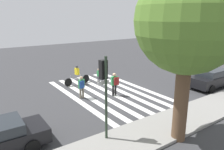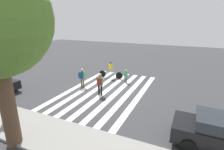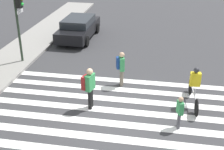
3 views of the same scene
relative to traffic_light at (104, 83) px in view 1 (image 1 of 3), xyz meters
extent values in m
plane|color=#38383A|center=(-3.83, -5.39, -2.79)|extent=(60.00, 60.00, 0.00)
cube|color=gray|center=(-3.83, 0.86, -2.72)|extent=(36.00, 2.50, 0.14)
cube|color=white|center=(-6.49, -5.39, -2.79)|extent=(0.42, 10.00, 0.01)
cube|color=white|center=(-5.60, -5.39, -2.79)|extent=(0.42, 10.00, 0.01)
cube|color=white|center=(-4.71, -5.39, -2.79)|extent=(0.42, 10.00, 0.01)
cube|color=white|center=(-3.83, -5.39, -2.79)|extent=(0.42, 10.00, 0.01)
cube|color=white|center=(-2.94, -5.39, -2.79)|extent=(0.42, 10.00, 0.01)
cube|color=white|center=(-2.05, -5.39, -2.79)|extent=(0.42, 10.00, 0.01)
cube|color=white|center=(-1.16, -5.39, -2.79)|extent=(0.42, 10.00, 0.01)
cylinder|color=#283828|center=(0.00, 0.14, -0.80)|extent=(0.12, 0.12, 3.99)
cube|color=black|center=(0.00, -0.07, 0.57)|extent=(0.32, 0.26, 0.84)
cube|color=silver|center=(0.00, -0.07, -0.03)|extent=(0.60, 0.02, 0.16)
sphere|color=#590F0F|center=(0.00, -0.23, 0.81)|extent=(0.15, 0.15, 0.15)
sphere|color=#59470F|center=(0.00, -0.23, 0.57)|extent=(0.15, 0.15, 0.15)
sphere|color=#26D83F|center=(0.00, -0.23, 0.34)|extent=(0.15, 0.15, 0.15)
cylinder|color=brown|center=(-2.83, 1.96, -0.91)|extent=(0.64, 0.64, 3.76)
sphere|color=#567F2D|center=(-2.83, 1.96, 2.64)|extent=(4.47, 4.47, 4.47)
cylinder|color=black|center=(-3.86, -4.48, -2.39)|extent=(0.15, 0.15, 0.81)
cylinder|color=black|center=(-3.65, -4.48, -2.39)|extent=(0.15, 0.15, 0.81)
cube|color=#338C4C|center=(-3.76, -4.48, -1.67)|extent=(0.51, 0.33, 0.64)
sphere|color=tan|center=(-3.76, -4.48, -1.22)|extent=(0.25, 0.25, 0.25)
cube|color=maroon|center=(-3.81, -4.30, -1.67)|extent=(0.38, 0.25, 0.54)
cylinder|color=#4C4C51|center=(-4.61, -7.88, -2.50)|extent=(0.11, 0.11, 0.59)
cylinder|color=#4C4C51|center=(-4.46, -7.88, -2.50)|extent=(0.11, 0.11, 0.59)
cube|color=#338C4C|center=(-4.53, -7.88, -1.97)|extent=(0.38, 0.26, 0.47)
sphere|color=tan|center=(-4.53, -7.88, -1.64)|extent=(0.18, 0.18, 0.18)
cylinder|color=#6B6051|center=(-1.69, -5.39, -2.41)|extent=(0.14, 0.14, 0.76)
cylinder|color=#6B6051|center=(-1.49, -5.39, -2.41)|extent=(0.14, 0.14, 0.76)
cube|color=#338C4C|center=(-1.59, -5.39, -1.74)|extent=(0.48, 0.31, 0.60)
sphere|color=tan|center=(-1.59, -5.39, -1.32)|extent=(0.24, 0.24, 0.24)
cube|color=navy|center=(-1.54, -5.22, -1.74)|extent=(0.36, 0.24, 0.50)
cylinder|color=black|center=(-1.91, -8.40, -2.45)|extent=(0.68, 0.10, 0.68)
cylinder|color=black|center=(-3.63, -8.55, -2.45)|extent=(0.68, 0.10, 0.68)
cube|color=#B2B2B7|center=(-2.77, -8.47, -2.27)|extent=(1.46, 0.16, 0.04)
cylinder|color=#B2B2B7|center=(-3.07, -8.50, -2.11)|extent=(0.03, 0.03, 0.32)
cylinder|color=#B2B2B7|center=(-2.13, -8.42, -2.07)|extent=(0.03, 0.03, 0.40)
cube|color=yellow|center=(-2.77, -8.47, -1.67)|extent=(0.27, 0.42, 0.55)
sphere|color=#333338|center=(-2.77, -8.47, -1.28)|extent=(0.22, 0.22, 0.22)
cube|color=black|center=(-11.26, -1.52, -2.16)|extent=(4.07, 1.78, 0.75)
cube|color=#23282D|center=(-11.26, -1.52, -1.53)|extent=(2.25, 1.62, 0.51)
cylinder|color=black|center=(-10.00, -0.69, -2.47)|extent=(0.64, 0.21, 0.64)
cylinder|color=black|center=(-10.02, -2.39, -2.47)|extent=(0.64, 0.21, 0.64)
cylinder|color=black|center=(-12.53, -2.35, -2.47)|extent=(0.64, 0.21, 0.64)
cylinder|color=black|center=(3.09, -0.80, -2.47)|extent=(0.64, 0.21, 0.64)
cylinder|color=black|center=(3.07, -2.55, -2.47)|extent=(0.64, 0.21, 0.64)
camera|label=1|loc=(4.97, 7.67, 2.83)|focal=35.00mm
camera|label=2|loc=(-9.61, 6.18, 2.57)|focal=28.00mm
camera|label=3|loc=(-14.11, -7.19, 3.68)|focal=50.00mm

